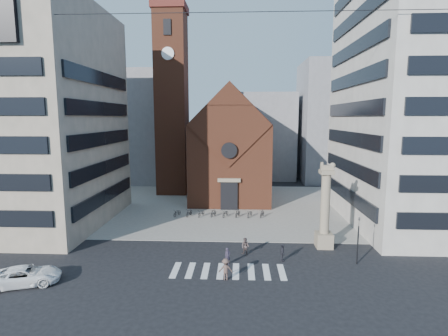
{
  "coord_description": "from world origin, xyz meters",
  "views": [
    {
      "loc": [
        1.46,
        -31.21,
        13.0
      ],
      "look_at": [
        -0.32,
        8.0,
        7.3
      ],
      "focal_mm": 28.0,
      "sensor_mm": 36.0,
      "label": 1
    }
  ],
  "objects_px": {
    "traffic_light": "(358,239)",
    "lion_column": "(325,214)",
    "white_car": "(25,276)",
    "scooter_0": "(177,213)",
    "pedestrian_1": "(245,246)",
    "pedestrian_0": "(228,256)",
    "pedestrian_2": "(282,253)"
  },
  "relations": [
    {
      "from": "pedestrian_0",
      "to": "pedestrian_1",
      "type": "distance_m",
      "value": 2.86
    },
    {
      "from": "pedestrian_0",
      "to": "lion_column",
      "type": "bearing_deg",
      "value": -3.46
    },
    {
      "from": "scooter_0",
      "to": "pedestrian_0",
      "type": "bearing_deg",
      "value": -43.7
    },
    {
      "from": "lion_column",
      "to": "pedestrian_1",
      "type": "relative_size",
      "value": 5.26
    },
    {
      "from": "pedestrian_0",
      "to": "pedestrian_2",
      "type": "height_order",
      "value": "pedestrian_2"
    },
    {
      "from": "lion_column",
      "to": "pedestrian_2",
      "type": "height_order",
      "value": "lion_column"
    },
    {
      "from": "lion_column",
      "to": "scooter_0",
      "type": "height_order",
      "value": "lion_column"
    },
    {
      "from": "white_car",
      "to": "pedestrian_1",
      "type": "bearing_deg",
      "value": -87.77
    },
    {
      "from": "lion_column",
      "to": "pedestrian_1",
      "type": "height_order",
      "value": "lion_column"
    },
    {
      "from": "pedestrian_1",
      "to": "scooter_0",
      "type": "bearing_deg",
      "value": 158.02
    },
    {
      "from": "white_car",
      "to": "traffic_light",
      "type": "bearing_deg",
      "value": -98.55
    },
    {
      "from": "traffic_light",
      "to": "pedestrian_2",
      "type": "distance_m",
      "value": 6.78
    },
    {
      "from": "lion_column",
      "to": "pedestrian_2",
      "type": "distance_m",
      "value": 6.48
    },
    {
      "from": "pedestrian_1",
      "to": "scooter_0",
      "type": "xyz_separation_m",
      "value": [
        -8.81,
        12.64,
        -0.32
      ]
    },
    {
      "from": "traffic_light",
      "to": "white_car",
      "type": "xyz_separation_m",
      "value": [
        -27.28,
        -5.16,
        -1.56
      ]
    },
    {
      "from": "pedestrian_2",
      "to": "scooter_0",
      "type": "distance_m",
      "value": 18.55
    },
    {
      "from": "pedestrian_0",
      "to": "pedestrian_2",
      "type": "xyz_separation_m",
      "value": [
        4.96,
        0.99,
        0.03
      ]
    },
    {
      "from": "lion_column",
      "to": "pedestrian_1",
      "type": "distance_m",
      "value": 8.7
    },
    {
      "from": "traffic_light",
      "to": "white_car",
      "type": "height_order",
      "value": "traffic_light"
    },
    {
      "from": "pedestrian_0",
      "to": "pedestrian_1",
      "type": "bearing_deg",
      "value": 26.05
    },
    {
      "from": "scooter_0",
      "to": "white_car",
      "type": "bearing_deg",
      "value": -92.97
    },
    {
      "from": "lion_column",
      "to": "white_car",
      "type": "height_order",
      "value": "lion_column"
    },
    {
      "from": "white_car",
      "to": "pedestrian_2",
      "type": "xyz_separation_m",
      "value": [
        20.67,
        5.46,
        0.08
      ]
    },
    {
      "from": "traffic_light",
      "to": "lion_column",
      "type": "bearing_deg",
      "value": 116.46
    },
    {
      "from": "pedestrian_1",
      "to": "pedestrian_2",
      "type": "height_order",
      "value": "pedestrian_1"
    },
    {
      "from": "white_car",
      "to": "pedestrian_0",
      "type": "distance_m",
      "value": 16.34
    },
    {
      "from": "traffic_light",
      "to": "pedestrian_1",
      "type": "distance_m",
      "value": 10.19
    },
    {
      "from": "white_car",
      "to": "pedestrian_1",
      "type": "distance_m",
      "value": 18.62
    },
    {
      "from": "lion_column",
      "to": "white_car",
      "type": "xyz_separation_m",
      "value": [
        -25.29,
        -9.16,
        -2.73
      ]
    },
    {
      "from": "lion_column",
      "to": "traffic_light",
      "type": "height_order",
      "value": "lion_column"
    },
    {
      "from": "scooter_0",
      "to": "traffic_light",
      "type": "bearing_deg",
      "value": -16.66
    },
    {
      "from": "lion_column",
      "to": "scooter_0",
      "type": "xyz_separation_m",
      "value": [
        -16.77,
        10.31,
        -2.95
      ]
    }
  ]
}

